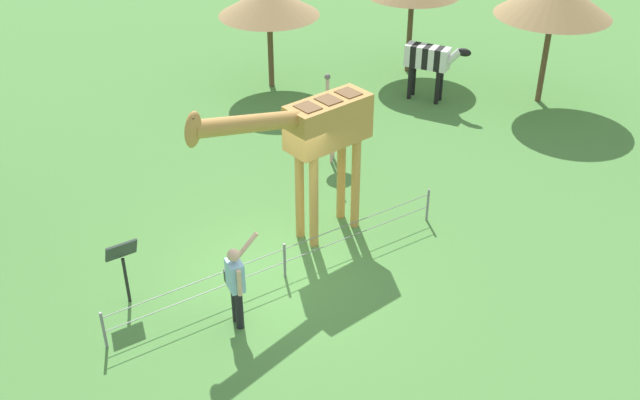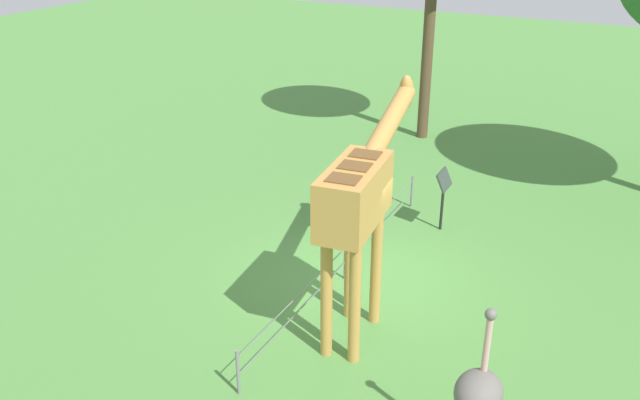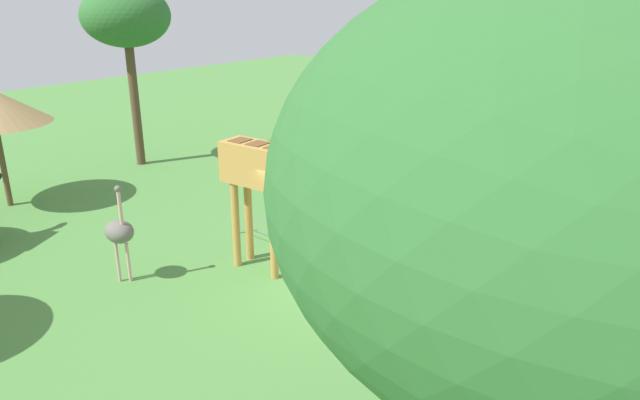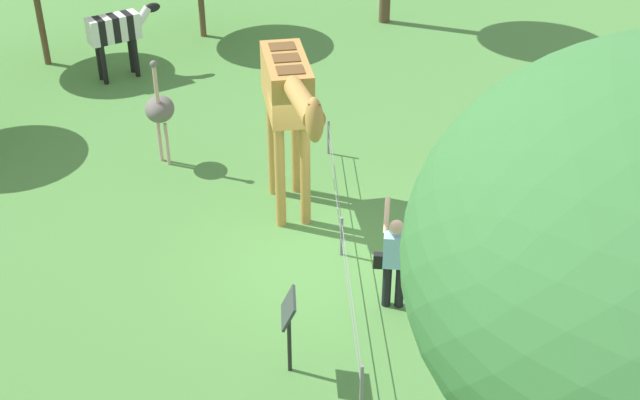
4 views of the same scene
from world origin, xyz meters
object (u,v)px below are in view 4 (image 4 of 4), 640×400
at_px(visitor, 394,258).
at_px(zebra, 117,31).
at_px(info_sign, 289,318).
at_px(ostrich, 160,109).
at_px(giraffe, 290,99).

height_order(visitor, zebra, visitor).
relative_size(visitor, info_sign, 1.30).
bearing_deg(visitor, ostrich, -139.77).
distance_m(giraffe, visitor, 3.30).
xyz_separation_m(ostrich, info_sign, (6.05, 2.34, -0.23)).
distance_m(ostrich, info_sign, 6.49).
height_order(giraffe, info_sign, giraffe).
relative_size(giraffe, visitor, 2.34).
height_order(visitor, ostrich, ostrich).
xyz_separation_m(giraffe, visitor, (2.57, 1.49, -1.45)).
height_order(giraffe, ostrich, giraffe).
bearing_deg(giraffe, ostrich, -130.56).
relative_size(giraffe, ostrich, 1.78).
xyz_separation_m(giraffe, ostrich, (-2.12, -2.48, -1.17)).
xyz_separation_m(zebra, ostrich, (4.19, 1.42, 0.01)).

